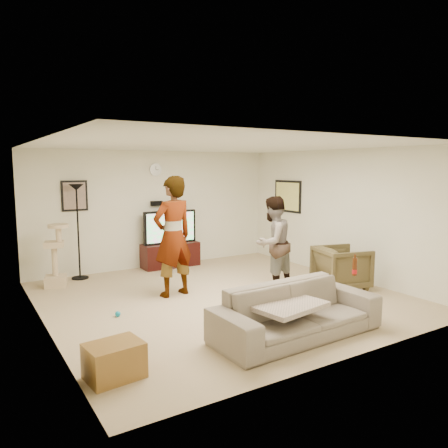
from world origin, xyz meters
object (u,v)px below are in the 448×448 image
tv (170,227)px  floor_lamp (78,232)px  side_table (114,361)px  cat_tree (54,256)px  armchair (341,268)px  tv_stand (170,255)px  beer_bottle (355,267)px  person_left (173,236)px  sofa (297,311)px  person_right (273,243)px

tv → floor_lamp: (-1.93, -0.01, 0.04)m
side_table → cat_tree: bearing=87.5°
floor_lamp → armchair: size_ratio=2.19×
tv_stand → beer_bottle: beer_bottle is taller
person_left → cat_tree: bearing=-55.1°
floor_lamp → beer_bottle: 5.19m
sofa → beer_bottle: bearing=-1.6°
tv → cat_tree: 2.49m
tv_stand → side_table: bearing=-121.3°
tv → beer_bottle: bearing=-80.4°
person_right → side_table: size_ratio=2.98×
person_right → armchair: size_ratio=1.98×
cat_tree → armchair: 5.15m
person_left → side_table: person_left is taller
floor_lamp → sofa: size_ratio=0.81×
tv_stand → floor_lamp: (-1.93, -0.01, 0.66)m
tv → sofa: (-0.29, -4.45, -0.54)m
tv → sofa: size_ratio=0.53×
tv → armchair: (1.86, -3.18, -0.49)m
tv → armchair: size_ratio=1.43×
tv_stand → side_table: tv_stand is taller
tv_stand → tv: bearing=0.0°
person_left → beer_bottle: (1.61, -2.47, -0.22)m
tv_stand → armchair: size_ratio=1.49×
tv_stand → beer_bottle: bearing=-80.4°
tv → tv_stand: bearing=0.0°
sofa → beer_bottle: size_ratio=9.04×
person_left → person_right: 1.76m
floor_lamp → person_right: floor_lamp is taller
person_left → sofa: (0.57, -2.47, -0.68)m
sofa → side_table: (-2.33, 0.14, -0.14)m
tv → person_right: bearing=-72.4°
person_left → person_right: (1.66, -0.56, -0.18)m
beer_bottle → side_table: beer_bottle is taller
person_left → side_table: 3.04m
floor_lamp → sofa: (1.65, -4.44, -0.59)m
cat_tree → person_right: size_ratio=0.69×
person_left → floor_lamp: bearing=-71.0°
floor_lamp → person_left: person_left is taller
tv → cat_tree: size_ratio=1.04×
tv → sofa: tv is taller
side_table → beer_bottle: bearing=-2.4°
floor_lamp → cat_tree: bearing=-145.3°
cat_tree → armchair: (4.31, -2.82, -0.19)m
tv_stand → cat_tree: 2.50m
tv → side_table: (-2.62, -4.31, -0.69)m
floor_lamp → armchair: (3.79, -3.18, -0.54)m
person_right → sofa: bearing=45.9°
floor_lamp → cat_tree: floor_lamp is taller
tv_stand → beer_bottle: 4.54m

